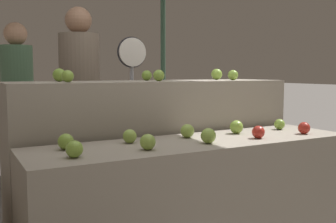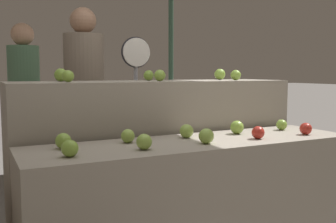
{
  "view_description": "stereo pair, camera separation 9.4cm",
  "coord_description": "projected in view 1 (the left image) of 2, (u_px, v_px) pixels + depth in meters",
  "views": [
    {
      "loc": [
        -1.26,
        -1.94,
        1.19
      ],
      "look_at": [
        -0.04,
        0.3,
        0.93
      ],
      "focal_mm": 42.0,
      "sensor_mm": 36.0,
      "label": 1
    },
    {
      "loc": [
        -1.17,
        -1.99,
        1.19
      ],
      "look_at": [
        -0.04,
        0.3,
        0.93
      ],
      "focal_mm": 42.0,
      "sensor_mm": 36.0,
      "label": 2
    }
  ],
  "objects": [
    {
      "name": "apple_back_3",
      "position": [
        59.0,
        75.0,
        2.61
      ],
      "size": [
        0.09,
        0.09,
        0.09
      ],
      "primitive_type": "sphere",
      "color": "#7AA338",
      "rests_on": "display_counter_back"
    },
    {
      "name": "apple_back_0",
      "position": [
        68.0,
        76.0,
        2.44
      ],
      "size": [
        0.08,
        0.08,
        0.08
      ],
      "primitive_type": "sphere",
      "color": "#84AD3D",
      "rests_on": "display_counter_back"
    },
    {
      "name": "apple_back_1",
      "position": [
        159.0,
        75.0,
        2.74
      ],
      "size": [
        0.08,
        0.08,
        0.08
      ],
      "primitive_type": "sphere",
      "color": "#84AD3D",
      "rests_on": "display_counter_back"
    },
    {
      "name": "apple_front_9",
      "position": [
        279.0,
        124.0,
        2.79
      ],
      "size": [
        0.07,
        0.07,
        0.07
      ],
      "primitive_type": "sphere",
      "color": "#84AD3D",
      "rests_on": "display_counter_front"
    },
    {
      "name": "person_customer_left",
      "position": [
        18.0,
        94.0,
        3.8
      ],
      "size": [
        0.32,
        0.32,
        1.66
      ],
      "rotation": [
        0.0,
        0.0,
        3.09
      ],
      "color": "#2D2D38",
      "rests_on": "ground_plane"
    },
    {
      "name": "apple_front_1",
      "position": [
        148.0,
        142.0,
        2.06
      ],
      "size": [
        0.08,
        0.08,
        0.08
      ],
      "primitive_type": "sphere",
      "color": "#8EB247",
      "rests_on": "display_counter_front"
    },
    {
      "name": "apple_back_4",
      "position": [
        147.0,
        75.0,
        2.91
      ],
      "size": [
        0.08,
        0.08,
        0.08
      ],
      "primitive_type": "sphere",
      "color": "#7AA338",
      "rests_on": "display_counter_back"
    },
    {
      "name": "apple_front_3",
      "position": [
        258.0,
        132.0,
        2.42
      ],
      "size": [
        0.08,
        0.08,
        0.08
      ],
      "primitive_type": "sphere",
      "color": "#AD281E",
      "rests_on": "display_counter_front"
    },
    {
      "name": "apple_front_8",
      "position": [
        236.0,
        127.0,
        2.6
      ],
      "size": [
        0.09,
        0.09,
        0.09
      ],
      "primitive_type": "sphere",
      "color": "#84AD3D",
      "rests_on": "display_counter_front"
    },
    {
      "name": "apple_front_6",
      "position": [
        130.0,
        136.0,
        2.25
      ],
      "size": [
        0.08,
        0.08,
        0.08
      ],
      "primitive_type": "sphere",
      "color": "#8EB247",
      "rests_on": "display_counter_front"
    },
    {
      "name": "apple_front_0",
      "position": [
        74.0,
        149.0,
        1.87
      ],
      "size": [
        0.08,
        0.08,
        0.08
      ],
      "primitive_type": "sphere",
      "color": "#84AD3D",
      "rests_on": "display_counter_front"
    },
    {
      "name": "apple_front_2",
      "position": [
        208.0,
        136.0,
        2.24
      ],
      "size": [
        0.09,
        0.09,
        0.09
      ],
      "primitive_type": "sphere",
      "color": "#8EB247",
      "rests_on": "display_counter_front"
    },
    {
      "name": "apple_front_4",
      "position": [
        304.0,
        128.0,
        2.59
      ],
      "size": [
        0.08,
        0.08,
        0.08
      ],
      "primitive_type": "sphere",
      "color": "#AD281E",
      "rests_on": "display_counter_front"
    },
    {
      "name": "display_counter_front",
      "position": [
        197.0,
        204.0,
        2.38
      ],
      "size": [
        2.03,
        0.55,
        0.78
      ],
      "primitive_type": "cube",
      "color": "gray",
      "rests_on": "ground_plane"
    },
    {
      "name": "apple_back_5",
      "position": [
        217.0,
        74.0,
        3.21
      ],
      "size": [
        0.09,
        0.09,
        0.09
      ],
      "primitive_type": "sphere",
      "color": "#84AD3D",
      "rests_on": "display_counter_back"
    },
    {
      "name": "produce_scale",
      "position": [
        132.0,
        84.0,
        3.48
      ],
      "size": [
        0.27,
        0.2,
        1.5
      ],
      "color": "#99999E",
      "rests_on": "ground_plane"
    },
    {
      "name": "person_vendor_at_scale",
      "position": [
        80.0,
        91.0,
        3.47
      ],
      "size": [
        0.45,
        0.45,
        1.75
      ],
      "rotation": [
        0.0,
        0.0,
        3.5
      ],
      "color": "#2D2D38",
      "rests_on": "ground_plane"
    },
    {
      "name": "display_counter_back",
      "position": [
        153.0,
        157.0,
        2.88
      ],
      "size": [
        2.03,
        0.55,
        1.12
      ],
      "primitive_type": "cube",
      "color": "gray",
      "rests_on": "ground_plane"
    },
    {
      "name": "apple_front_7",
      "position": [
        187.0,
        131.0,
        2.43
      ],
      "size": [
        0.09,
        0.09,
        0.09
      ],
      "primitive_type": "sphere",
      "color": "#8EB247",
      "rests_on": "display_counter_front"
    },
    {
      "name": "apple_front_5",
      "position": [
        66.0,
        142.0,
        2.06
      ],
      "size": [
        0.09,
        0.09,
        0.09
      ],
      "primitive_type": "sphere",
      "color": "#84AD3D",
      "rests_on": "display_counter_front"
    },
    {
      "name": "apple_back_2",
      "position": [
        233.0,
        75.0,
        3.04
      ],
      "size": [
        0.08,
        0.08,
        0.08
      ],
      "primitive_type": "sphere",
      "color": "#84AD3D",
      "rests_on": "display_counter_back"
    }
  ]
}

